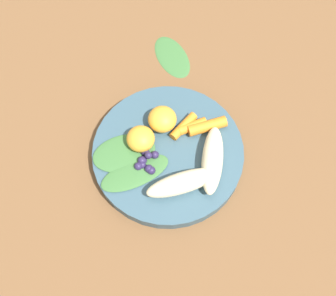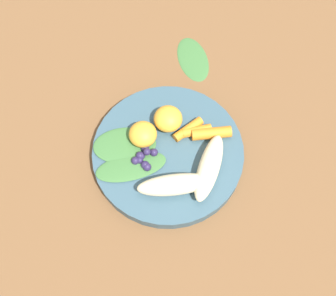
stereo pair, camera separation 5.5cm
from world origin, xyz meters
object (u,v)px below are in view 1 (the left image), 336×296
Objects in this scene: kale_leaf_stray at (172,56)px; banana_peeled_left at (212,160)px; bowl at (168,154)px; banana_peeled_right at (182,183)px; orange_segment_near at (141,139)px.

banana_peeled_left is at bearing 169.59° from kale_leaf_stray.
bowl is 2.13× the size of banana_peeled_right.
banana_peeled_left is 0.06m from banana_peeled_right.
banana_peeled_right is at bearing 157.45° from kale_leaf_stray.
bowl is at bearing 78.05° from banana_peeled_left.
banana_peeled_left reaches higher than kale_leaf_stray.
bowl is 0.20m from kale_leaf_stray.
banana_peeled_left and orange_segment_near have the same top height.
kale_leaf_stray is (0.14, -0.13, -0.04)m from orange_segment_near.
orange_segment_near is at bearing 78.86° from banana_peeled_left.
bowl is 0.05m from orange_segment_near.
orange_segment_near is at bearing 139.07° from kale_leaf_stray.
bowl reaches higher than kale_leaf_stray.
kale_leaf_stray is (0.17, -0.09, -0.01)m from bowl.
banana_peeled_right reaches higher than kale_leaf_stray.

